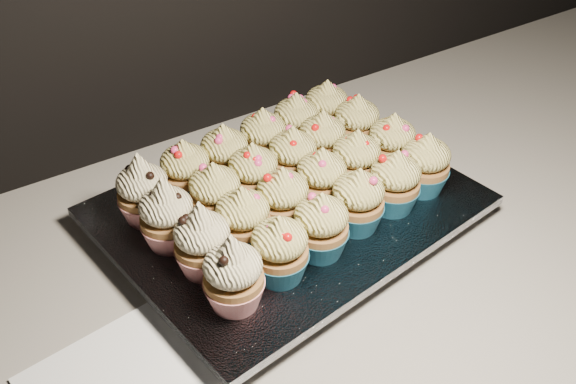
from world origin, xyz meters
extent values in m
cube|color=beige|center=(0.00, 1.70, 0.88)|extent=(2.44, 0.64, 0.04)
cube|color=black|center=(0.06, 1.74, 0.91)|extent=(0.43, 0.35, 0.02)
cube|color=silver|center=(0.06, 1.74, 0.93)|extent=(0.47, 0.39, 0.01)
cone|color=red|center=(-0.07, 1.63, 0.95)|extent=(0.06, 0.06, 0.03)
ellipsoid|color=beige|center=(-0.07, 1.63, 0.99)|extent=(0.06, 0.06, 0.04)
cone|color=beige|center=(-0.07, 1.63, 1.02)|extent=(0.03, 0.03, 0.03)
cone|color=#1B607F|center=(-0.01, 1.64, 0.95)|extent=(0.06, 0.06, 0.03)
ellipsoid|color=#E0CF71|center=(-0.01, 1.64, 0.99)|extent=(0.06, 0.06, 0.04)
cone|color=#E0CF71|center=(-0.01, 1.64, 1.01)|extent=(0.03, 0.03, 0.02)
cone|color=#1B607F|center=(0.04, 1.65, 0.95)|extent=(0.06, 0.06, 0.03)
ellipsoid|color=#E0CF71|center=(0.04, 1.65, 0.99)|extent=(0.06, 0.06, 0.04)
cone|color=#E0CF71|center=(0.04, 1.65, 1.01)|extent=(0.03, 0.03, 0.02)
cone|color=#1B607F|center=(0.11, 1.66, 0.95)|extent=(0.06, 0.06, 0.03)
ellipsoid|color=#E0CF71|center=(0.11, 1.66, 0.99)|extent=(0.06, 0.06, 0.04)
cone|color=#E0CF71|center=(0.11, 1.66, 1.01)|extent=(0.03, 0.03, 0.02)
cone|color=#1B607F|center=(0.16, 1.66, 0.95)|extent=(0.06, 0.06, 0.03)
ellipsoid|color=#E0CF71|center=(0.16, 1.66, 0.99)|extent=(0.06, 0.06, 0.04)
cone|color=#E0CF71|center=(0.16, 1.66, 1.01)|extent=(0.03, 0.03, 0.02)
cone|color=#1B607F|center=(0.22, 1.67, 0.95)|extent=(0.06, 0.06, 0.03)
ellipsoid|color=#E0CF71|center=(0.22, 1.67, 0.99)|extent=(0.06, 0.06, 0.04)
cone|color=#E0CF71|center=(0.22, 1.67, 1.01)|extent=(0.03, 0.03, 0.02)
cone|color=red|center=(-0.08, 1.69, 0.95)|extent=(0.06, 0.06, 0.03)
ellipsoid|color=beige|center=(-0.08, 1.69, 0.99)|extent=(0.06, 0.06, 0.04)
cone|color=beige|center=(-0.08, 1.69, 1.02)|extent=(0.03, 0.03, 0.03)
cone|color=#1B607F|center=(-0.02, 1.70, 0.95)|extent=(0.06, 0.06, 0.03)
ellipsoid|color=#E0CF71|center=(-0.02, 1.70, 0.99)|extent=(0.06, 0.06, 0.04)
cone|color=#E0CF71|center=(-0.02, 1.70, 1.01)|extent=(0.03, 0.03, 0.02)
cone|color=#1B607F|center=(0.03, 1.71, 0.95)|extent=(0.06, 0.06, 0.03)
ellipsoid|color=#E0CF71|center=(0.03, 1.71, 0.99)|extent=(0.06, 0.06, 0.04)
cone|color=#E0CF71|center=(0.03, 1.71, 1.01)|extent=(0.03, 0.03, 0.02)
cone|color=#1B607F|center=(0.09, 1.71, 0.95)|extent=(0.06, 0.06, 0.03)
ellipsoid|color=#E0CF71|center=(0.09, 1.71, 0.99)|extent=(0.06, 0.06, 0.04)
cone|color=#E0CF71|center=(0.09, 1.71, 1.01)|extent=(0.03, 0.03, 0.02)
cone|color=#1B607F|center=(0.15, 1.72, 0.95)|extent=(0.06, 0.06, 0.03)
ellipsoid|color=#E0CF71|center=(0.15, 1.72, 0.99)|extent=(0.06, 0.06, 0.04)
cone|color=#E0CF71|center=(0.15, 1.72, 1.01)|extent=(0.03, 0.03, 0.02)
cone|color=#1B607F|center=(0.22, 1.73, 0.95)|extent=(0.06, 0.06, 0.03)
ellipsoid|color=#E0CF71|center=(0.22, 1.73, 0.99)|extent=(0.06, 0.06, 0.04)
cone|color=#E0CF71|center=(0.22, 1.73, 1.01)|extent=(0.03, 0.03, 0.02)
cone|color=red|center=(-0.09, 1.75, 0.95)|extent=(0.06, 0.06, 0.03)
ellipsoid|color=beige|center=(-0.09, 1.75, 0.99)|extent=(0.06, 0.06, 0.04)
cone|color=beige|center=(-0.09, 1.75, 1.02)|extent=(0.03, 0.03, 0.03)
cone|color=#1B607F|center=(-0.03, 1.76, 0.95)|extent=(0.06, 0.06, 0.03)
ellipsoid|color=#E0CF71|center=(-0.03, 1.76, 0.99)|extent=(0.06, 0.06, 0.04)
cone|color=#E0CF71|center=(-0.03, 1.76, 1.01)|extent=(0.03, 0.03, 0.02)
cone|color=#1B607F|center=(0.03, 1.77, 0.95)|extent=(0.06, 0.06, 0.03)
ellipsoid|color=#E0CF71|center=(0.03, 1.77, 0.99)|extent=(0.06, 0.06, 0.04)
cone|color=#E0CF71|center=(0.03, 1.77, 1.01)|extent=(0.03, 0.03, 0.02)
cone|color=#1B607F|center=(0.09, 1.77, 0.95)|extent=(0.06, 0.06, 0.03)
ellipsoid|color=#E0CF71|center=(0.09, 1.77, 0.99)|extent=(0.06, 0.06, 0.04)
cone|color=#E0CF71|center=(0.09, 1.77, 1.01)|extent=(0.03, 0.03, 0.02)
cone|color=#1B607F|center=(0.14, 1.78, 0.95)|extent=(0.06, 0.06, 0.03)
ellipsoid|color=#E0CF71|center=(0.14, 1.78, 0.99)|extent=(0.06, 0.06, 0.04)
cone|color=#E0CF71|center=(0.14, 1.78, 1.01)|extent=(0.03, 0.03, 0.02)
cone|color=#1B607F|center=(0.21, 1.79, 0.95)|extent=(0.06, 0.06, 0.03)
ellipsoid|color=#E0CF71|center=(0.21, 1.79, 0.99)|extent=(0.06, 0.06, 0.04)
cone|color=#E0CF71|center=(0.21, 1.79, 1.01)|extent=(0.03, 0.03, 0.02)
cone|color=red|center=(-0.09, 1.81, 0.95)|extent=(0.06, 0.06, 0.03)
ellipsoid|color=beige|center=(-0.09, 1.81, 0.99)|extent=(0.06, 0.06, 0.04)
cone|color=beige|center=(-0.09, 1.81, 1.02)|extent=(0.03, 0.03, 0.03)
cone|color=#1B607F|center=(-0.03, 1.82, 0.95)|extent=(0.06, 0.06, 0.03)
ellipsoid|color=#E0CF71|center=(-0.03, 1.82, 0.99)|extent=(0.06, 0.06, 0.04)
cone|color=#E0CF71|center=(-0.03, 1.82, 1.01)|extent=(0.03, 0.03, 0.02)
cone|color=#1B607F|center=(0.02, 1.82, 0.95)|extent=(0.06, 0.06, 0.03)
ellipsoid|color=#E0CF71|center=(0.02, 1.82, 0.99)|extent=(0.06, 0.06, 0.04)
cone|color=#E0CF71|center=(0.02, 1.82, 1.01)|extent=(0.03, 0.03, 0.02)
cone|color=#1B607F|center=(0.08, 1.83, 0.95)|extent=(0.06, 0.06, 0.03)
ellipsoid|color=#E0CF71|center=(0.08, 1.83, 0.99)|extent=(0.06, 0.06, 0.04)
cone|color=#E0CF71|center=(0.08, 1.83, 1.01)|extent=(0.03, 0.03, 0.02)
cone|color=#1B607F|center=(0.14, 1.84, 0.95)|extent=(0.06, 0.06, 0.03)
ellipsoid|color=#E0CF71|center=(0.14, 1.84, 0.99)|extent=(0.06, 0.06, 0.04)
cone|color=#E0CF71|center=(0.14, 1.84, 1.01)|extent=(0.03, 0.03, 0.02)
cone|color=#1B607F|center=(0.20, 1.85, 0.95)|extent=(0.06, 0.06, 0.03)
ellipsoid|color=#E0CF71|center=(0.20, 1.85, 0.99)|extent=(0.06, 0.06, 0.04)
cone|color=#E0CF71|center=(0.20, 1.85, 1.01)|extent=(0.03, 0.03, 0.02)
camera|label=1|loc=(-0.27, 1.22, 1.43)|focal=40.00mm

